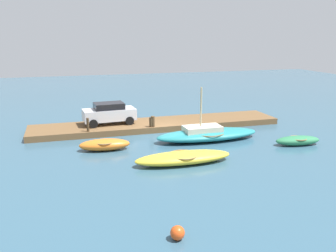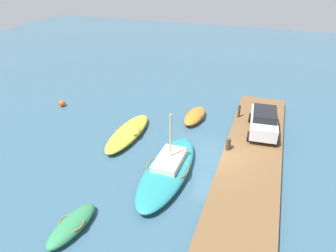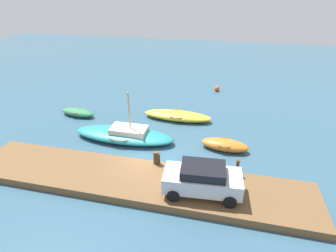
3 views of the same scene
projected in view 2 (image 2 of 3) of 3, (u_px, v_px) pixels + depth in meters
ground_plane at (216, 160)px, 19.28m from camera, size 84.00×84.00×0.00m
dock_platform at (250, 163)px, 18.57m from camera, size 19.49×3.52×0.46m
dinghy_orange at (195, 116)px, 23.74m from camera, size 3.29×1.55×0.73m
motorboat_yellow at (128, 133)px, 21.53m from camera, size 5.67×1.77×0.68m
sailboat_teal at (168, 169)px, 17.75m from camera, size 7.35×2.46×3.72m
rowboat_green at (72, 225)px, 14.22m from camera, size 3.17×1.46×0.61m
mooring_post_west at (228, 144)px, 19.30m from camera, size 0.28×0.28×0.81m
mooring_post_mid_west at (229, 143)px, 19.44m from camera, size 0.26×0.26×0.73m
mooring_post_mid_east at (239, 111)px, 23.17m from camera, size 0.18×0.18×0.98m
parked_car at (264, 121)px, 20.99m from camera, size 4.04×2.19×1.64m
marker_buoy at (62, 103)px, 26.01m from camera, size 0.53×0.53×0.53m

